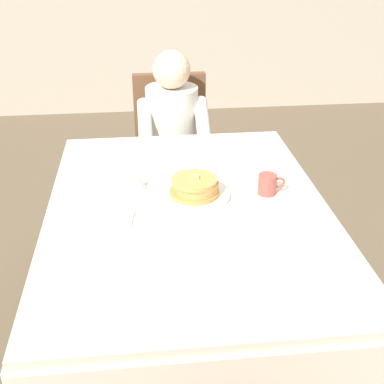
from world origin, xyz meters
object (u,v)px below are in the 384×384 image
diner_person (173,130)px  knife_right_of_plate (242,197)px  chair_diner (171,142)px  cup_coffee (268,184)px  syrup_pitcher (137,181)px  plate_breakfast (195,196)px  breakfast_stack (195,186)px  dining_table_main (188,225)px  spoon_near_edge (195,241)px  fork_left_of_plate (148,202)px

diner_person → knife_right_of_plate: diner_person is taller
chair_diner → cup_coffee: size_ratio=8.23×
syrup_pitcher → knife_right_of_plate: 0.44m
plate_breakfast → breakfast_stack: 0.04m
dining_table_main → knife_right_of_plate: 0.25m
cup_coffee → knife_right_of_plate: (-0.11, -0.02, -0.04)m
breakfast_stack → spoon_near_edge: size_ratio=1.35×
diner_person → chair_diner: bearing=-90.0°
breakfast_stack → knife_right_of_plate: (0.19, -0.02, -0.05)m
cup_coffee → chair_diner: bearing=106.2°
dining_table_main → breakfast_stack: size_ratio=7.54×
syrup_pitcher → knife_right_of_plate: syrup_pitcher is taller
plate_breakfast → knife_right_of_plate: bearing=-6.0°
syrup_pitcher → knife_right_of_plate: bearing=-15.9°
cup_coffee → spoon_near_edge: bearing=-136.2°
breakfast_stack → knife_right_of_plate: 0.20m
syrup_pitcher → spoon_near_edge: syrup_pitcher is taller
cup_coffee → breakfast_stack: bearing=-179.3°
diner_person → syrup_pitcher: bearing=76.0°
syrup_pitcher → chair_diner: bearing=78.1°
fork_left_of_plate → spoon_near_edge: (0.15, -0.30, 0.00)m
fork_left_of_plate → syrup_pitcher: bearing=12.9°
chair_diner → diner_person: bearing=90.0°
fork_left_of_plate → diner_person: bearing=-16.4°
diner_person → plate_breakfast: (0.02, -0.95, 0.08)m
syrup_pitcher → fork_left_of_plate: size_ratio=0.44×
cup_coffee → syrup_pitcher: cup_coffee is taller
plate_breakfast → cup_coffee: cup_coffee is taller
breakfast_stack → syrup_pitcher: bearing=156.2°
syrup_pitcher → spoon_near_edge: (0.20, -0.42, -0.04)m
syrup_pitcher → spoon_near_edge: bearing=-65.0°
plate_breakfast → chair_diner: bearing=91.1°
chair_diner → knife_right_of_plate: size_ratio=4.65×
chair_diner → knife_right_of_plate: 1.16m
diner_person → breakfast_stack: size_ratio=5.54×
dining_table_main → chair_diner: bearing=89.3°
chair_diner → spoon_near_edge: (-0.02, -1.42, 0.21)m
chair_diner → diner_person: (0.00, -0.16, 0.14)m
dining_table_main → cup_coffee: size_ratio=13.49×
chair_diner → breakfast_stack: (0.02, -1.11, 0.26)m
chair_diner → fork_left_of_plate: bearing=81.5°
chair_diner → breakfast_stack: bearing=91.1°
diner_person → syrup_pitcher: diner_person is taller
cup_coffee → spoon_near_edge: (-0.34, -0.32, -0.04)m
chair_diner → knife_right_of_plate: (0.21, -1.12, 0.21)m
dining_table_main → knife_right_of_plate: (0.23, 0.05, 0.09)m
breakfast_stack → spoon_near_edge: bearing=-96.6°
chair_diner → cup_coffee: chair_diner is taller
chair_diner → syrup_pitcher: (-0.21, -1.00, 0.25)m
chair_diner → dining_table_main: bearing=89.3°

